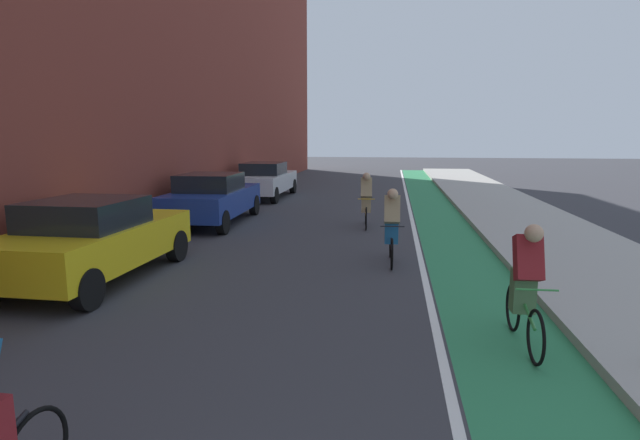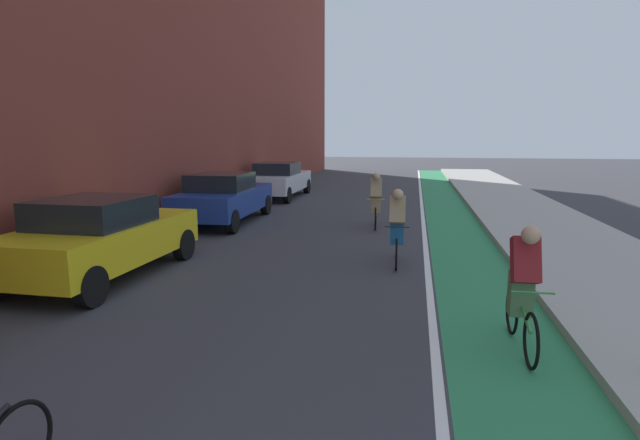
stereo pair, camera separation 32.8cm
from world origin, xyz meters
name	(u,v)px [view 2 (the right image)]	position (x,y,z in m)	size (l,w,h in m)	color
ground_plane	(340,216)	(0.00, 17.41, 0.00)	(94.22, 94.22, 0.00)	#38383D
bike_lane_paint	(448,210)	(3.61, 19.41, 0.00)	(1.60, 42.83, 0.00)	#2D8451
lane_divider_stripe	(422,210)	(2.71, 19.41, 0.00)	(0.12, 42.83, 0.00)	white
sidewalk_right	(522,210)	(6.13, 19.41, 0.07)	(3.45, 42.83, 0.14)	#A8A59E
building_facade_left	(184,17)	(-6.21, 19.40, 7.01)	(4.15, 42.83, 14.02)	brown
parked_sedan_yellow_cab	(100,237)	(-3.36, 9.27, 0.79)	(2.01, 4.27, 1.53)	yellow
parked_sedan_blue	(223,197)	(-3.36, 15.50, 0.79)	(2.02, 4.61, 1.53)	navy
parked_sedan_white	(279,179)	(-3.36, 21.96, 0.79)	(1.89, 4.78, 1.53)	silver
cyclist_mid	(523,287)	(3.75, 7.31, 0.81)	(0.48, 1.71, 1.61)	black
cyclist_trailing	(397,226)	(2.07, 11.32, 0.81)	(0.48, 1.69, 1.60)	black
cyclist_far	(376,199)	(1.32, 15.54, 0.85)	(0.48, 1.71, 1.61)	black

